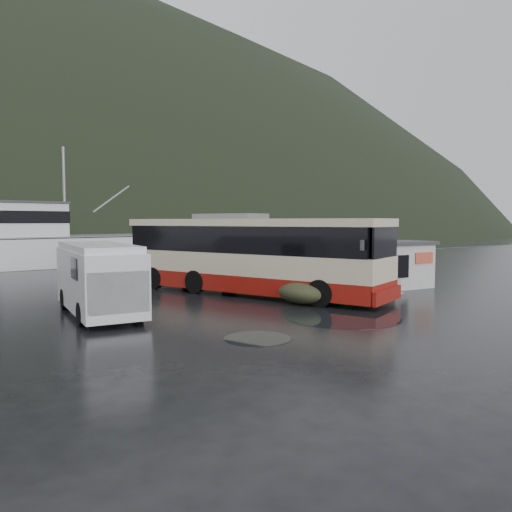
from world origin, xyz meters
TOP-DOWN VIEW (x-y plane):
  - ground at (0.00, 0.00)m, footprint 160.00×160.00m
  - quay_edge at (0.00, 20.00)m, footprint 160.00×0.60m
  - coach_bus at (-0.48, 1.85)m, footprint 7.75×13.83m
  - white_van at (-7.95, 0.81)m, footprint 2.85×6.49m
  - waste_bin_left at (5.83, 0.10)m, footprint 1.27×1.27m
  - waste_bin_right at (1.25, -2.54)m, footprint 1.19×1.19m
  - dome_tent at (-0.24, -1.70)m, footprint 1.96×2.61m
  - ticket_kiosk at (7.28, -0.77)m, footprint 3.34×2.68m
  - jersey_barrier_a at (7.08, -0.15)m, footprint 1.34×1.80m
  - jersey_barrier_b at (5.02, -1.73)m, footprint 0.84×1.50m
  - fishing_trawler at (1.44, 28.98)m, footprint 29.36×9.17m
  - puddles at (-1.87, -5.04)m, footprint 7.41×4.12m

SIDE VIEW (x-z plane):
  - ground at x=0.00m, z-range 0.00..0.00m
  - quay_edge at x=0.00m, z-range -0.75..0.75m
  - coach_bus at x=-0.48m, z-range -1.91..1.91m
  - white_van at x=-7.95m, z-range -1.32..1.32m
  - waste_bin_left at x=5.83m, z-range -0.79..0.79m
  - waste_bin_right at x=1.25m, z-range -0.71..0.71m
  - dome_tent at x=-0.24m, z-range -0.49..0.49m
  - ticket_kiosk at x=7.28m, z-range -1.21..1.21m
  - jersey_barrier_a at x=7.08m, z-range -0.40..0.40m
  - jersey_barrier_b at x=5.02m, z-range -0.36..0.36m
  - fishing_trawler at x=1.44m, z-range -5.77..5.77m
  - puddles at x=-1.87m, z-range 0.00..0.01m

